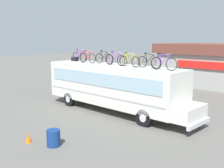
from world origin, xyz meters
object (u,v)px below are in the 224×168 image
object	(u,v)px
trash_bin	(53,138)
luggage_bag_1	(75,59)
rooftop_bicycle_2	(87,58)
rooftop_bicycle_4	(115,60)
rooftop_bicycle_6	(149,62)
rooftop_bicycle_1	(80,56)
rooftop_bicycle_3	(104,58)
bus	(113,85)
traffic_cone	(28,138)
rooftop_bicycle_5	(129,61)
rooftop_bicycle_7	(164,63)

from	to	relation	value
trash_bin	luggage_bag_1	bearing A→B (deg)	134.79
trash_bin	rooftop_bicycle_2	bearing A→B (deg)	126.86
luggage_bag_1	rooftop_bicycle_4	world-z (taller)	rooftop_bicycle_4
luggage_bag_1	rooftop_bicycle_4	distance (m)	4.65
rooftop_bicycle_6	trash_bin	xyz separation A→B (m)	(-0.51, -6.66, -3.17)
rooftop_bicycle_1	rooftop_bicycle_3	distance (m)	2.63
bus	luggage_bag_1	distance (m)	4.78
traffic_cone	rooftop_bicycle_2	bearing A→B (deg)	116.75
rooftop_bicycle_4	rooftop_bicycle_5	xyz separation A→B (m)	(1.25, -0.04, -0.01)
luggage_bag_1	rooftop_bicycle_1	world-z (taller)	rooftop_bicycle_1
rooftop_bicycle_1	rooftop_bicycle_4	size ratio (longest dim) A/B	0.98
rooftop_bicycle_4	traffic_cone	bearing A→B (deg)	-83.73
luggage_bag_1	rooftop_bicycle_4	xyz separation A→B (m)	(4.63, -0.31, 0.22)
bus	rooftop_bicycle_1	size ratio (longest dim) A/B	6.97
rooftop_bicycle_3	rooftop_bicycle_4	world-z (taller)	rooftop_bicycle_3
luggage_bag_1	traffic_cone	xyz separation A→B (m)	(5.40, -7.29, -3.10)
rooftop_bicycle_6	rooftop_bicycle_5	bearing A→B (deg)	-166.93
rooftop_bicycle_6	trash_bin	world-z (taller)	rooftop_bicycle_6
rooftop_bicycle_1	rooftop_bicycle_2	size ratio (longest dim) A/B	0.97
rooftop_bicycle_2	trash_bin	distance (m)	8.52
bus	rooftop_bicycle_2	size ratio (longest dim) A/B	6.73
rooftop_bicycle_2	traffic_cone	distance (m)	8.42
rooftop_bicycle_3	rooftop_bicycle_5	world-z (taller)	rooftop_bicycle_3
rooftop_bicycle_3	rooftop_bicycle_5	distance (m)	2.64
bus	rooftop_bicycle_5	size ratio (longest dim) A/B	6.94
luggage_bag_1	rooftop_bicycle_3	world-z (taller)	rooftop_bicycle_3
rooftop_bicycle_6	bus	bearing A→B (deg)	-173.12
trash_bin	traffic_cone	distance (m)	1.40
rooftop_bicycle_2	rooftop_bicycle_5	size ratio (longest dim) A/B	1.03
rooftop_bicycle_5	rooftop_bicycle_6	world-z (taller)	rooftop_bicycle_6
rooftop_bicycle_1	bus	bearing A→B (deg)	-4.88
bus	traffic_cone	world-z (taller)	bus
bus	rooftop_bicycle_4	world-z (taller)	rooftop_bicycle_4
bus	luggage_bag_1	world-z (taller)	luggage_bag_1
luggage_bag_1	bus	bearing A→B (deg)	-4.70
bus	luggage_bag_1	size ratio (longest dim) A/B	21.96
rooftop_bicycle_4	rooftop_bicycle_5	world-z (taller)	rooftop_bicycle_4
rooftop_bicycle_3	rooftop_bicycle_6	size ratio (longest dim) A/B	1.01
rooftop_bicycle_2	rooftop_bicycle_7	bearing A→B (deg)	-0.65
rooftop_bicycle_2	rooftop_bicycle_4	size ratio (longest dim) A/B	1.01
rooftop_bicycle_1	rooftop_bicycle_7	bearing A→B (deg)	-3.05
rooftop_bicycle_3	rooftop_bicycle_5	size ratio (longest dim) A/B	1.01
rooftop_bicycle_3	traffic_cone	size ratio (longest dim) A/B	3.65
rooftop_bicycle_2	rooftop_bicycle_1	bearing A→B (deg)	164.94
rooftop_bicycle_4	rooftop_bicycle_7	bearing A→B (deg)	-2.18
luggage_bag_1	trash_bin	bearing A→B (deg)	-45.21
rooftop_bicycle_7	traffic_cone	bearing A→B (deg)	-114.31
rooftop_bicycle_4	rooftop_bicycle_7	distance (m)	3.86
rooftop_bicycle_4	rooftop_bicycle_6	world-z (taller)	rooftop_bicycle_4
rooftop_bicycle_1	rooftop_bicycle_4	distance (m)	4.00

